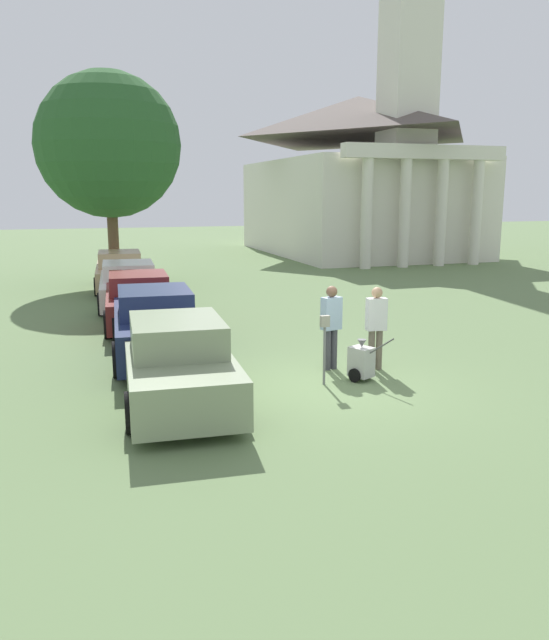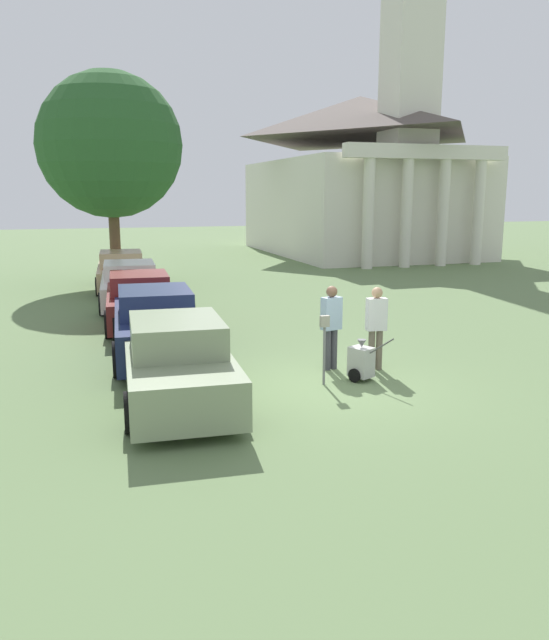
% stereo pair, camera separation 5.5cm
% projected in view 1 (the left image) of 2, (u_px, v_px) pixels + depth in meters
% --- Properties ---
extents(ground_plane, '(120.00, 120.00, 0.00)m').
position_uv_depth(ground_plane, '(327.00, 385.00, 12.27)').
color(ground_plane, '#607A4C').
extents(parked_car_sage, '(2.15, 4.99, 1.53)m').
position_uv_depth(parked_car_sage, '(177.00, 362.00, 11.31)').
color(parked_car_sage, gray).
rests_on(parked_car_sage, ground_plane).
extents(parked_car_navy, '(2.14, 4.91, 1.61)m').
position_uv_depth(parked_car_navy, '(155.00, 325.00, 14.23)').
color(parked_car_navy, '#19234C').
rests_on(parked_car_navy, ground_plane).
extents(parked_car_maroon, '(2.13, 4.80, 1.52)m').
position_uv_depth(parked_car_maroon, '(139.00, 301.00, 17.67)').
color(parked_car_maroon, maroon).
rests_on(parked_car_maroon, ground_plane).
extents(parked_car_white, '(2.19, 5.24, 1.48)m').
position_uv_depth(parked_car_white, '(129.00, 285.00, 20.81)').
color(parked_car_white, silver).
rests_on(parked_car_white, ground_plane).
extents(parked_car_tan, '(2.15, 5.29, 1.50)m').
position_uv_depth(parked_car_tan, '(120.00, 272.00, 24.50)').
color(parked_car_tan, tan).
rests_on(parked_car_tan, ground_plane).
extents(parking_meter, '(0.18, 0.09, 1.39)m').
position_uv_depth(parking_meter, '(325.00, 337.00, 12.13)').
color(parking_meter, slate).
rests_on(parking_meter, ground_plane).
extents(person_worker, '(0.46, 0.31, 1.81)m').
position_uv_depth(person_worker, '(331.00, 322.00, 13.18)').
color(person_worker, '#3F3F47').
rests_on(person_worker, ground_plane).
extents(person_supervisor, '(0.45, 0.27, 1.78)m').
position_uv_depth(person_supervisor, '(376.00, 323.00, 13.17)').
color(person_supervisor, '#665B4C').
rests_on(person_supervisor, ground_plane).
extents(equipment_cart, '(0.63, 0.97, 1.00)m').
position_uv_depth(equipment_cart, '(361.00, 362.00, 12.52)').
color(equipment_cart, '#B2B2AD').
rests_on(equipment_cart, ground_plane).
extents(church, '(10.77, 16.04, 24.29)m').
position_uv_depth(church, '(360.00, 166.00, 38.20)').
color(church, silver).
rests_on(church, ground_plane).
extents(shade_tree, '(5.81, 5.81, 8.52)m').
position_uv_depth(shade_tree, '(109.00, 145.00, 25.07)').
color(shade_tree, brown).
rests_on(shade_tree, ground_plane).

